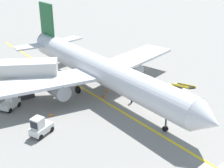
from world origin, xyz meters
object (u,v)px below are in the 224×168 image
(baggage_tug_near_wing, at_px, (40,127))
(safety_cone_nose_left, at_px, (103,96))
(safety_cone_wingtip_left, at_px, (107,90))
(airliner, at_px, (97,68))
(ground_crew_marshaller, at_px, (132,96))
(belt_loader_forward_hold, at_px, (180,90))
(safety_cone_nose_right, at_px, (51,114))
(baggage_tug_by_cargo_door, at_px, (10,101))

(baggage_tug_near_wing, height_order, safety_cone_nose_left, baggage_tug_near_wing)
(baggage_tug_near_wing, distance_m, safety_cone_wingtip_left, 12.23)
(airliner, distance_m, ground_crew_marshaller, 5.84)
(belt_loader_forward_hold, xyz_separation_m, safety_cone_wingtip_left, (-7.53, 5.97, -0.56))
(ground_crew_marshaller, relative_size, safety_cone_nose_left, 3.86)
(belt_loader_forward_hold, distance_m, safety_cone_wingtip_left, 9.63)
(ground_crew_marshaller, bearing_deg, safety_cone_wingtip_left, 104.06)
(baggage_tug_near_wing, distance_m, safety_cone_nose_right, 3.94)
(baggage_tug_by_cargo_door, xyz_separation_m, belt_loader_forward_hold, (19.60, -7.94, -0.15))
(safety_cone_nose_left, bearing_deg, baggage_tug_by_cargo_door, 164.09)
(belt_loader_forward_hold, relative_size, safety_cone_nose_left, 11.68)
(belt_loader_forward_hold, bearing_deg, safety_cone_nose_left, 150.98)
(safety_cone_nose_left, distance_m, safety_cone_nose_right, 7.58)
(baggage_tug_near_wing, bearing_deg, safety_cone_nose_right, 54.29)
(safety_cone_nose_right, bearing_deg, ground_crew_marshaller, -11.73)
(safety_cone_nose_right, bearing_deg, airliner, 20.08)
(ground_crew_marshaller, height_order, safety_cone_wingtip_left, ground_crew_marshaller)
(safety_cone_nose_left, bearing_deg, belt_loader_forward_hold, -29.02)
(baggage_tug_by_cargo_door, xyz_separation_m, safety_cone_nose_left, (10.87, -3.10, -0.71))
(belt_loader_forward_hold, bearing_deg, safety_cone_wingtip_left, 141.61)
(safety_cone_nose_right, xyz_separation_m, safety_cone_wingtip_left, (8.69, 2.24, 0.00))
(airliner, distance_m, baggage_tug_by_cargo_door, 11.35)
(airliner, relative_size, baggage_tug_near_wing, 12.94)
(belt_loader_forward_hold, height_order, safety_cone_wingtip_left, belt_loader_forward_hold)
(baggage_tug_near_wing, bearing_deg, safety_cone_wingtip_left, 26.20)
(ground_crew_marshaller, distance_m, safety_cone_nose_right, 10.00)
(airliner, bearing_deg, baggage_tug_by_cargo_door, 172.56)
(baggage_tug_by_cargo_door, height_order, safety_cone_nose_left, baggage_tug_by_cargo_door)
(belt_loader_forward_hold, relative_size, safety_cone_wingtip_left, 11.68)
(baggage_tug_near_wing, relative_size, safety_cone_nose_right, 6.20)
(baggage_tug_by_cargo_door, distance_m, ground_crew_marshaller, 14.54)
(airliner, height_order, ground_crew_marshaller, airliner)
(baggage_tug_near_wing, height_order, safety_cone_nose_right, baggage_tug_near_wing)
(ground_crew_marshaller, bearing_deg, safety_cone_nose_left, 125.75)
(belt_loader_forward_hold, xyz_separation_m, safety_cone_nose_right, (-16.23, 3.72, -0.56))
(belt_loader_forward_hold, xyz_separation_m, safety_cone_nose_left, (-8.73, 4.84, -0.56))
(airliner, xyz_separation_m, safety_cone_nose_left, (-0.11, -1.66, -3.20))
(belt_loader_forward_hold, bearing_deg, safety_cone_nose_right, 167.08)
(belt_loader_forward_hold, distance_m, safety_cone_nose_right, 16.66)
(baggage_tug_near_wing, relative_size, safety_cone_nose_left, 6.20)
(baggage_tug_near_wing, distance_m, belt_loader_forward_hold, 18.50)
(baggage_tug_by_cargo_door, height_order, belt_loader_forward_hold, belt_loader_forward_hold)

